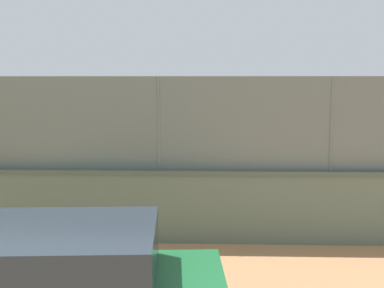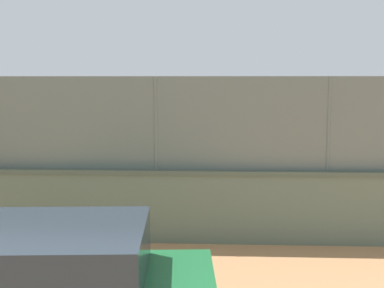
# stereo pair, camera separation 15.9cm
# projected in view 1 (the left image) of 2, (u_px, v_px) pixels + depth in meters

# --- Properties ---
(ground_plane) EXTENTS (260.00, 260.00, 0.00)m
(ground_plane) POSITION_uv_depth(u_px,v_px,m) (174.00, 146.00, 22.40)
(ground_plane) COLOR tan
(perimeter_wall) EXTENTS (28.56, 1.54, 1.36)m
(perimeter_wall) POSITION_uv_depth(u_px,v_px,m) (243.00, 205.00, 9.01)
(perimeter_wall) COLOR slate
(perimeter_wall) RESTS_ON ground_plane
(fence_panel_on_wall) EXTENTS (28.04, 1.17, 1.69)m
(fence_panel_on_wall) POSITION_uv_depth(u_px,v_px,m) (244.00, 123.00, 8.82)
(fence_panel_on_wall) COLOR slate
(fence_panel_on_wall) RESTS_ON perimeter_wall
(player_baseline_waiting) EXTENTS (0.73, 1.25, 1.56)m
(player_baseline_waiting) POSITION_uv_depth(u_px,v_px,m) (373.00, 168.00, 11.50)
(player_baseline_waiting) COLOR navy
(player_baseline_waiting) RESTS_ON ground_plane
(player_near_wall_returning) EXTENTS (0.76, 1.09, 1.68)m
(player_near_wall_returning) POSITION_uv_depth(u_px,v_px,m) (114.00, 147.00, 14.70)
(player_near_wall_returning) COLOR navy
(player_near_wall_returning) RESTS_ON ground_plane
(player_at_service_line) EXTENTS (0.69, 1.00, 1.49)m
(player_at_service_line) POSITION_uv_depth(u_px,v_px,m) (127.00, 127.00, 22.16)
(player_at_service_line) COLOR #B2B2B2
(player_at_service_line) RESTS_ON ground_plane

